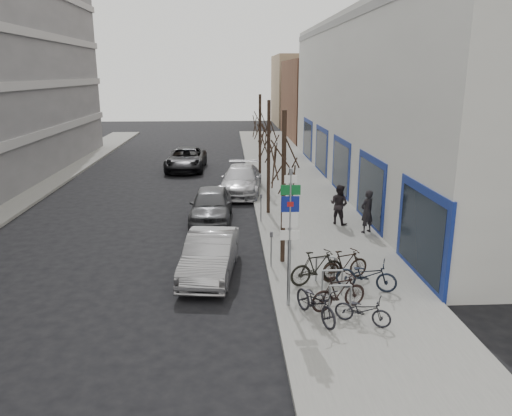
{
  "coord_description": "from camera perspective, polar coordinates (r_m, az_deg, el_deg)",
  "views": [
    {
      "loc": [
        0.73,
        -13.22,
        6.68
      ],
      "look_at": [
        1.68,
        4.04,
        2.0
      ],
      "focal_mm": 35.0,
      "sensor_mm": 36.0,
      "label": 1
    }
  ],
  "objects": [
    {
      "name": "sidewalk_east",
      "position": [
        24.44,
        5.85,
        -0.61
      ],
      "size": [
        5.0,
        70.0,
        0.15
      ],
      "primitive_type": "cube",
      "color": "slate",
      "rests_on": "ground"
    },
    {
      "name": "bike_mid_inner",
      "position": [
        16.1,
        6.98,
        -6.7
      ],
      "size": [
        1.96,
        1.12,
        1.14
      ],
      "primitive_type": "imported",
      "rotation": [
        0.0,
        0.0,
        1.89
      ],
      "color": "black",
      "rests_on": "sidewalk_east"
    },
    {
      "name": "parked_car_mid",
      "position": [
        23.16,
        -5.15,
        0.36
      ],
      "size": [
        2.0,
        4.7,
        1.58
      ],
      "primitive_type": "imported",
      "rotation": [
        0.0,
        0.0,
        -0.03
      ],
      "color": "#47474B",
      "rests_on": "ground"
    },
    {
      "name": "bike_far_inner",
      "position": [
        16.54,
        10.13,
        -6.38
      ],
      "size": [
        1.82,
        1.1,
        1.06
      ],
      "primitive_type": "imported",
      "rotation": [
        0.0,
        0.0,
        1.93
      ],
      "color": "black",
      "rests_on": "sidewalk_east"
    },
    {
      "name": "bike_mid_curb",
      "position": [
        15.92,
        12.5,
        -7.21
      ],
      "size": [
        1.96,
        1.18,
        1.15
      ],
      "primitive_type": "imported",
      "rotation": [
        0.0,
        0.0,
        1.22
      ],
      "color": "black",
      "rests_on": "sidewalk_east"
    },
    {
      "name": "meter_back",
      "position": [
        27.86,
        -0.16,
        3.21
      ],
      "size": [
        0.1,
        0.08,
        1.27
      ],
      "color": "gray",
      "rests_on": "sidewalk_east"
    },
    {
      "name": "brick_building_far",
      "position": [
        54.69,
        10.05,
        12.12
      ],
      "size": [
        12.0,
        14.0,
        8.0
      ],
      "primitive_type": "cube",
      "color": "brown",
      "rests_on": "ground"
    },
    {
      "name": "tree_near",
      "position": [
        17.02,
        3.22,
        6.42
      ],
      "size": [
        1.8,
        1.8,
        5.5
      ],
      "color": "black",
      "rests_on": "ground"
    },
    {
      "name": "lane_car",
      "position": [
        35.93,
        -8.0,
        5.56
      ],
      "size": [
        2.78,
        5.72,
        1.57
      ],
      "primitive_type": "imported",
      "rotation": [
        0.0,
        0.0,
        -0.03
      ],
      "color": "black",
      "rests_on": "ground"
    },
    {
      "name": "ground",
      "position": [
        14.83,
        -5.74,
        -11.7
      ],
      "size": [
        120.0,
        120.0,
        0.0
      ],
      "primitive_type": "plane",
      "color": "black",
      "rests_on": "ground"
    },
    {
      "name": "bike_rack",
      "position": [
        15.39,
        8.71,
        -8.07
      ],
      "size": [
        0.66,
        2.26,
        0.83
      ],
      "color": "gray",
      "rests_on": "sidewalk_east"
    },
    {
      "name": "parked_car_front",
      "position": [
        17.03,
        -5.28,
        -5.36
      ],
      "size": [
        2.06,
        4.61,
        1.47
      ],
      "primitive_type": "imported",
      "rotation": [
        0.0,
        0.0,
        -0.12
      ],
      "color": "#959599",
      "rests_on": "ground"
    },
    {
      "name": "tree_mid",
      "position": [
        23.44,
        1.47,
        8.83
      ],
      "size": [
        1.8,
        1.8,
        5.5
      ],
      "color": "black",
      "rests_on": "ground"
    },
    {
      "name": "pedestrian_far",
      "position": [
        22.45,
        9.46,
        0.44
      ],
      "size": [
        0.8,
        0.78,
        1.82
      ],
      "primitive_type": "imported",
      "rotation": [
        0.0,
        0.0,
        2.42
      ],
      "color": "black",
      "rests_on": "sidewalk_east"
    },
    {
      "name": "tree_far",
      "position": [
        29.89,
        0.46,
        10.21
      ],
      "size": [
        1.8,
        1.8,
        5.5
      ],
      "color": "black",
      "rests_on": "ground"
    },
    {
      "name": "tan_building_far",
      "position": [
        69.44,
        7.65,
        13.22
      ],
      "size": [
        13.0,
        12.0,
        9.0
      ],
      "primitive_type": "cube",
      "color": "#937A5B",
      "rests_on": "ground"
    },
    {
      "name": "meter_mid",
      "position": [
        22.52,
        0.58,
        0.32
      ],
      "size": [
        0.1,
        0.08,
        1.27
      ],
      "color": "gray",
      "rests_on": "sidewalk_east"
    },
    {
      "name": "highway_sign_pole",
      "position": [
        13.97,
        3.88,
        -2.48
      ],
      "size": [
        0.55,
        0.1,
        4.2
      ],
      "color": "gray",
      "rests_on": "ground"
    },
    {
      "name": "bike_near_left",
      "position": [
        13.88,
        6.87,
        -10.34
      ],
      "size": [
        1.29,
        1.98,
        1.16
      ],
      "primitive_type": "imported",
      "rotation": [
        0.0,
        0.0,
        0.41
      ],
      "color": "black",
      "rests_on": "sidewalk_east"
    },
    {
      "name": "pedestrian_near",
      "position": [
        21.46,
        12.57,
        -0.38
      ],
      "size": [
        0.8,
        0.73,
        1.84
      ],
      "primitive_type": "imported",
      "rotation": [
        0.0,
        0.0,
        3.7
      ],
      "color": "black",
      "rests_on": "sidewalk_east"
    },
    {
      "name": "commercial_building",
      "position": [
        33.49,
        26.42,
        10.74
      ],
      "size": [
        20.0,
        32.0,
        10.0
      ],
      "primitive_type": "cube",
      "color": "#B7B7B2",
      "rests_on": "ground"
    },
    {
      "name": "bike_far_curb",
      "position": [
        13.9,
        12.13,
        -11.08
      ],
      "size": [
        1.57,
        1.14,
        0.94
      ],
      "primitive_type": "imported",
      "rotation": [
        0.0,
        0.0,
        1.07
      ],
      "color": "black",
      "rests_on": "sidewalk_east"
    },
    {
      "name": "parked_car_back",
      "position": [
        28.47,
        -1.73,
        3.2
      ],
      "size": [
        2.78,
        5.62,
        1.57
      ],
      "primitive_type": "imported",
      "rotation": [
        0.0,
        0.0,
        -0.11
      ],
      "color": "#B0AFB5",
      "rests_on": "ground"
    },
    {
      "name": "bike_near_right",
      "position": [
        14.53,
        9.45,
        -9.45
      ],
      "size": [
        1.83,
        1.07,
        1.07
      ],
      "primitive_type": "imported",
      "rotation": [
        0.0,
        0.0,
        1.9
      ],
      "color": "black",
      "rests_on": "sidewalk_east"
    },
    {
      "name": "meter_front",
      "position": [
        17.28,
        1.76,
        -4.35
      ],
      "size": [
        0.1,
        0.08,
        1.27
      ],
      "color": "gray",
      "rests_on": "sidewalk_east"
    }
  ]
}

